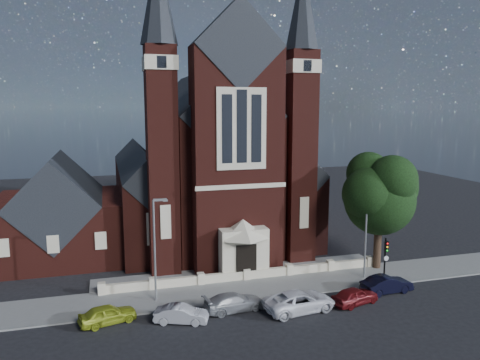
% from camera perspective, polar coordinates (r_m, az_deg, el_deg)
% --- Properties ---
extents(ground, '(120.00, 120.00, 0.00)m').
position_cam_1_polar(ground, '(49.15, -2.14, -8.69)').
color(ground, black).
rests_on(ground, ground).
extents(pavement_strip, '(60.00, 5.00, 0.12)m').
position_cam_1_polar(pavement_strip, '(39.63, 1.62, -13.11)').
color(pavement_strip, slate).
rests_on(pavement_strip, ground).
extents(forecourt_paving, '(26.00, 3.00, 0.14)m').
position_cam_1_polar(forecourt_paving, '(43.21, -0.02, -11.20)').
color(forecourt_paving, slate).
rests_on(forecourt_paving, ground).
extents(forecourt_wall, '(24.00, 0.40, 0.90)m').
position_cam_1_polar(forecourt_wall, '(41.41, 0.76, -12.12)').
color(forecourt_wall, beige).
rests_on(forecourt_wall, ground).
extents(church, '(20.01, 34.90, 29.20)m').
position_cam_1_polar(church, '(55.01, -4.19, 1.91)').
color(church, '#461812').
rests_on(church, ground).
extents(parish_hall, '(12.00, 12.20, 10.24)m').
position_cam_1_polar(parish_hall, '(49.92, -21.22, -4.26)').
color(parish_hall, '#461812').
rests_on(parish_hall, ground).
extents(street_tree, '(6.40, 6.60, 10.70)m').
position_cam_1_polar(street_tree, '(44.05, 16.99, -1.81)').
color(street_tree, black).
rests_on(street_tree, ground).
extents(street_lamp_left, '(1.16, 0.22, 8.09)m').
position_cam_1_polar(street_lamp_left, '(36.14, -10.24, -7.73)').
color(street_lamp_left, gray).
rests_on(street_lamp_left, ground).
extents(street_lamp_right, '(1.16, 0.22, 8.09)m').
position_cam_1_polar(street_lamp_right, '(41.82, 15.22, -5.61)').
color(street_lamp_right, gray).
rests_on(street_lamp_right, ground).
extents(traffic_signal, '(0.28, 0.42, 4.00)m').
position_cam_1_polar(traffic_signal, '(41.57, 17.33, -8.68)').
color(traffic_signal, black).
rests_on(traffic_signal, ground).
extents(car_lime_van, '(4.20, 2.56, 1.34)m').
position_cam_1_polar(car_lime_van, '(34.84, -15.82, -15.47)').
color(car_lime_van, '#93A320').
rests_on(car_lime_van, ground).
extents(car_silver_a, '(3.96, 2.48, 1.23)m').
position_cam_1_polar(car_silver_a, '(33.99, -7.18, -15.93)').
color(car_silver_a, '#A9AAB1').
rests_on(car_silver_a, ground).
extents(car_silver_b, '(4.72, 2.40, 1.31)m').
position_cam_1_polar(car_silver_b, '(35.52, -0.76, -14.65)').
color(car_silver_b, gray).
rests_on(car_silver_b, ground).
extents(car_white_suv, '(5.69, 3.17, 1.50)m').
position_cam_1_polar(car_white_suv, '(35.69, 7.28, -14.44)').
color(car_white_suv, white).
rests_on(car_white_suv, ground).
extents(car_dark_red, '(4.19, 2.56, 1.33)m').
position_cam_1_polar(car_dark_red, '(37.56, 13.82, -13.55)').
color(car_dark_red, maroon).
rests_on(car_dark_red, ground).
extents(car_navy, '(4.40, 1.84, 1.42)m').
position_cam_1_polar(car_navy, '(40.35, 17.46, -12.04)').
color(car_navy, black).
rests_on(car_navy, ground).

